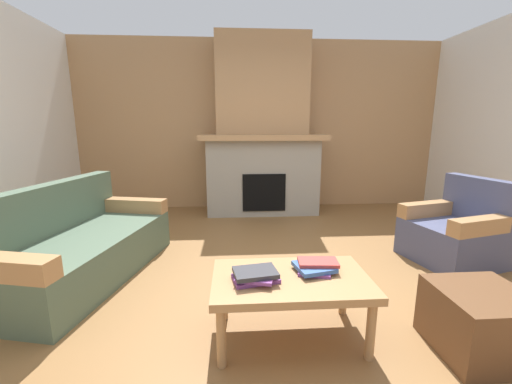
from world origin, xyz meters
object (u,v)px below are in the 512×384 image
(coffee_table, at_px, (291,284))
(ottoman, at_px, (480,322))
(couch, at_px, (78,247))
(fireplace, at_px, (262,138))
(armchair, at_px, (456,233))

(coffee_table, height_order, ottoman, coffee_table)
(coffee_table, relative_size, ottoman, 1.92)
(ottoman, bearing_deg, couch, 157.48)
(coffee_table, distance_m, ottoman, 1.17)
(coffee_table, bearing_deg, couch, 150.89)
(fireplace, relative_size, coffee_table, 2.70)
(couch, height_order, ottoman, couch)
(couch, relative_size, armchair, 2.11)
(fireplace, bearing_deg, ottoman, -72.89)
(couch, height_order, coffee_table, couch)
(fireplace, xyz_separation_m, couch, (-1.87, -2.19, -0.88))
(armchair, xyz_separation_m, coffee_table, (-1.91, -1.10, 0.08))
(armchair, distance_m, ottoman, 1.53)
(fireplace, relative_size, ottoman, 5.19)
(couch, distance_m, ottoman, 3.16)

